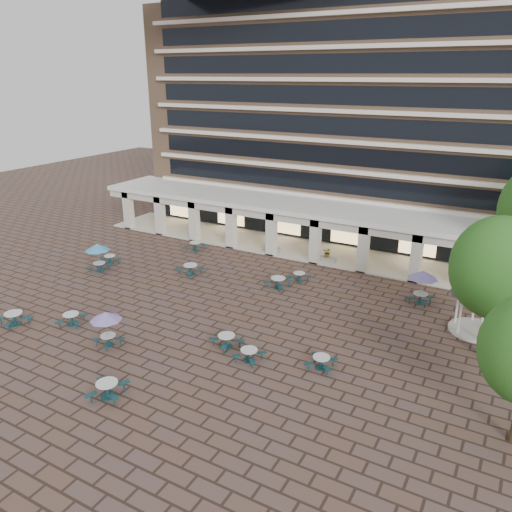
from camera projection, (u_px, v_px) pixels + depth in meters
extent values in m
plane|color=brown|center=(215.00, 314.00, 33.98)|extent=(120.00, 120.00, 0.00)
cube|color=#9F795A|center=(350.00, 119.00, 51.09)|extent=(40.00, 15.00, 22.00)
cube|color=silver|center=(318.00, 196.00, 46.97)|extent=(36.80, 0.50, 0.35)
cube|color=black|center=(319.00, 182.00, 46.71)|extent=(35.20, 0.05, 1.60)
cube|color=silver|center=(319.00, 169.00, 46.08)|extent=(36.80, 0.50, 0.35)
cube|color=black|center=(321.00, 154.00, 45.82)|extent=(35.20, 0.05, 1.60)
cube|color=silver|center=(320.00, 140.00, 45.18)|extent=(36.80, 0.50, 0.35)
cube|color=black|center=(322.00, 125.00, 44.92)|extent=(35.20, 0.05, 1.60)
cube|color=silver|center=(322.00, 110.00, 44.29)|extent=(36.80, 0.50, 0.35)
cube|color=black|center=(323.00, 95.00, 44.03)|extent=(35.20, 0.05, 1.60)
cube|color=silver|center=(323.00, 79.00, 43.39)|extent=(36.80, 0.50, 0.35)
cube|color=black|center=(325.00, 63.00, 43.13)|extent=(35.20, 0.05, 1.60)
cube|color=silver|center=(324.00, 47.00, 42.50)|extent=(36.80, 0.50, 0.35)
cube|color=black|center=(326.00, 31.00, 42.24)|extent=(35.20, 0.05, 1.60)
cube|color=silver|center=(326.00, 13.00, 41.60)|extent=(36.80, 0.50, 0.35)
cube|color=white|center=(306.00, 206.00, 44.82)|extent=(42.00, 6.60, 0.40)
cube|color=beige|center=(292.00, 218.00, 42.64)|extent=(42.00, 0.30, 0.90)
cube|color=black|center=(316.00, 224.00, 47.86)|extent=(38.00, 0.15, 3.20)
cube|color=beige|center=(304.00, 249.00, 46.25)|extent=(42.00, 6.00, 0.12)
cube|color=beige|center=(128.00, 210.00, 52.15)|extent=(0.80, 0.80, 4.00)
cube|color=beige|center=(160.00, 215.00, 50.22)|extent=(0.80, 0.80, 4.00)
cube|color=beige|center=(194.00, 220.00, 48.28)|extent=(0.80, 0.80, 4.00)
cube|color=beige|center=(231.00, 227.00, 46.35)|extent=(0.80, 0.80, 4.00)
cube|color=beige|center=(271.00, 233.00, 44.42)|extent=(0.80, 0.80, 4.00)
cube|color=beige|center=(315.00, 240.00, 42.48)|extent=(0.80, 0.80, 4.00)
cube|color=beige|center=(363.00, 248.00, 40.55)|extent=(0.80, 0.80, 4.00)
cube|color=beige|center=(416.00, 257.00, 38.62)|extent=(0.80, 0.80, 4.00)
cube|color=beige|center=(475.00, 267.00, 36.68)|extent=(0.80, 0.80, 4.00)
cube|color=#FFD88C|center=(182.00, 206.00, 55.14)|extent=(3.20, 0.08, 2.40)
cube|color=#FFD88C|center=(231.00, 213.00, 52.20)|extent=(3.20, 0.08, 2.40)
cube|color=#FFD88C|center=(286.00, 222.00, 49.27)|extent=(3.20, 0.08, 2.40)
cube|color=#FFD88C|center=(348.00, 231.00, 46.34)|extent=(3.20, 0.08, 2.40)
cube|color=#FFD88C|center=(418.00, 242.00, 43.41)|extent=(3.20, 0.08, 2.40)
cube|color=#FFD88C|center=(498.00, 254.00, 40.48)|extent=(3.20, 0.08, 2.40)
cylinder|color=#143A3E|center=(15.00, 324.00, 32.48)|extent=(0.79, 0.79, 0.05)
cylinder|color=#143A3E|center=(14.00, 319.00, 32.36)|extent=(0.20, 0.20, 0.74)
cylinder|color=silver|center=(13.00, 313.00, 32.21)|extent=(1.13, 1.13, 0.06)
cube|color=#143A3E|center=(28.00, 317.00, 32.35)|extent=(0.69, 0.59, 0.06)
cylinder|color=#143A3E|center=(28.00, 321.00, 32.44)|extent=(0.09, 0.09, 0.47)
cube|color=#143A3E|center=(20.00, 312.00, 33.14)|extent=(0.59, 0.69, 0.06)
cylinder|color=#143A3E|center=(20.00, 315.00, 33.23)|extent=(0.09, 0.09, 0.47)
cube|color=#143A3E|center=(0.00, 318.00, 32.29)|extent=(0.69, 0.59, 0.06)
cylinder|color=#143A3E|center=(1.00, 321.00, 32.38)|extent=(0.09, 0.09, 0.47)
cube|color=#143A3E|center=(8.00, 324.00, 31.50)|extent=(0.59, 0.69, 0.06)
cylinder|color=#143A3E|center=(9.00, 328.00, 31.58)|extent=(0.09, 0.09, 0.47)
cylinder|color=#143A3E|center=(108.00, 396.00, 25.24)|extent=(0.77, 0.77, 0.04)
cylinder|color=#143A3E|center=(108.00, 390.00, 25.13)|extent=(0.20, 0.20, 0.73)
cylinder|color=silver|center=(107.00, 383.00, 24.98)|extent=(1.10, 1.10, 0.05)
cube|color=#143A3E|center=(124.00, 382.00, 25.56)|extent=(0.53, 0.68, 0.05)
cylinder|color=#143A3E|center=(124.00, 387.00, 25.65)|extent=(0.09, 0.09, 0.46)
cube|color=#143A3E|center=(101.00, 380.00, 25.73)|extent=(0.68, 0.53, 0.05)
cylinder|color=#143A3E|center=(102.00, 385.00, 25.82)|extent=(0.09, 0.09, 0.46)
cube|color=#143A3E|center=(91.00, 394.00, 24.61)|extent=(0.53, 0.68, 0.05)
cylinder|color=#143A3E|center=(91.00, 399.00, 24.70)|extent=(0.09, 0.09, 0.46)
cube|color=#143A3E|center=(114.00, 397.00, 24.44)|extent=(0.68, 0.53, 0.05)
cylinder|color=#143A3E|center=(114.00, 401.00, 24.52)|extent=(0.09, 0.09, 0.46)
cylinder|color=#143A3E|center=(227.00, 346.00, 29.87)|extent=(0.71, 0.71, 0.04)
cylinder|color=#143A3E|center=(226.00, 342.00, 29.76)|extent=(0.18, 0.18, 0.67)
cylinder|color=silver|center=(226.00, 335.00, 29.62)|extent=(1.02, 1.02, 0.05)
cube|color=#143A3E|center=(240.00, 341.00, 29.62)|extent=(0.63, 0.47, 0.05)
cylinder|color=#143A3E|center=(240.00, 344.00, 29.70)|extent=(0.08, 0.08, 0.43)
cube|color=#143A3E|center=(229.00, 333.00, 30.46)|extent=(0.47, 0.63, 0.05)
cylinder|color=#143A3E|center=(229.00, 337.00, 30.54)|extent=(0.08, 0.08, 0.43)
cube|color=#143A3E|center=(213.00, 339.00, 29.83)|extent=(0.63, 0.47, 0.05)
cylinder|color=#143A3E|center=(214.00, 342.00, 29.91)|extent=(0.08, 0.08, 0.43)
cube|color=#143A3E|center=(224.00, 347.00, 28.98)|extent=(0.47, 0.63, 0.05)
cylinder|color=#143A3E|center=(224.00, 350.00, 29.07)|extent=(0.08, 0.08, 0.43)
cylinder|color=#143A3E|center=(321.00, 368.00, 27.69)|extent=(0.67, 0.67, 0.04)
cylinder|color=#143A3E|center=(321.00, 363.00, 27.59)|extent=(0.17, 0.17, 0.63)
cylinder|color=silver|center=(321.00, 357.00, 27.45)|extent=(0.96, 0.96, 0.05)
cube|color=#143A3E|center=(333.00, 359.00, 27.77)|extent=(0.55, 0.57, 0.05)
cylinder|color=#143A3E|center=(333.00, 362.00, 27.85)|extent=(0.08, 0.08, 0.40)
cube|color=#143A3E|center=(315.00, 355.00, 28.21)|extent=(0.57, 0.55, 0.05)
cylinder|color=#143A3E|center=(315.00, 358.00, 28.29)|extent=(0.08, 0.08, 0.40)
cube|color=#143A3E|center=(309.00, 364.00, 27.32)|extent=(0.55, 0.57, 0.05)
cylinder|color=#143A3E|center=(309.00, 367.00, 27.40)|extent=(0.08, 0.08, 0.40)
cube|color=#143A3E|center=(327.00, 369.00, 26.89)|extent=(0.57, 0.55, 0.05)
cylinder|color=#143A3E|center=(327.00, 372.00, 26.96)|extent=(0.08, 0.08, 0.40)
cylinder|color=#143A3E|center=(100.00, 271.00, 41.28)|extent=(0.68, 0.68, 0.04)
cylinder|color=#143A3E|center=(100.00, 267.00, 41.18)|extent=(0.18, 0.18, 0.64)
cylinder|color=silver|center=(99.00, 263.00, 41.04)|extent=(0.97, 0.97, 0.05)
cube|color=#143A3E|center=(109.00, 264.00, 41.53)|extent=(0.49, 0.60, 0.05)
cylinder|color=#143A3E|center=(109.00, 267.00, 41.61)|extent=(0.08, 0.08, 0.41)
cube|color=#143A3E|center=(97.00, 263.00, 41.73)|extent=(0.60, 0.49, 0.05)
cylinder|color=#143A3E|center=(97.00, 266.00, 41.81)|extent=(0.08, 0.08, 0.41)
cube|color=#143A3E|center=(90.00, 268.00, 40.74)|extent=(0.49, 0.60, 0.05)
cylinder|color=#143A3E|center=(91.00, 271.00, 40.82)|extent=(0.08, 0.08, 0.41)
cube|color=#143A3E|center=(102.00, 269.00, 40.55)|extent=(0.60, 0.49, 0.05)
cylinder|color=#143A3E|center=(103.00, 272.00, 40.62)|extent=(0.08, 0.08, 0.41)
cylinder|color=gray|center=(99.00, 258.00, 40.88)|extent=(0.05, 0.05, 2.33)
cone|color=#3890CB|center=(97.00, 247.00, 40.57)|extent=(2.04, 2.04, 0.53)
cylinder|color=#143A3E|center=(72.00, 324.00, 32.50)|extent=(0.71, 0.71, 0.04)
cylinder|color=#143A3E|center=(72.00, 320.00, 32.39)|extent=(0.18, 0.18, 0.67)
cylinder|color=silver|center=(71.00, 314.00, 32.25)|extent=(1.02, 1.02, 0.05)
cube|color=#143A3E|center=(83.00, 315.00, 32.84)|extent=(0.46, 0.62, 0.05)
cylinder|color=#143A3E|center=(84.00, 318.00, 32.92)|extent=(0.08, 0.08, 0.43)
cube|color=#143A3E|center=(67.00, 314.00, 32.92)|extent=(0.62, 0.46, 0.05)
cylinder|color=#143A3E|center=(67.00, 317.00, 33.00)|extent=(0.08, 0.08, 0.43)
cube|color=#143A3E|center=(59.00, 322.00, 31.87)|extent=(0.46, 0.62, 0.05)
cylinder|color=#143A3E|center=(60.00, 325.00, 31.95)|extent=(0.08, 0.08, 0.43)
cube|color=#143A3E|center=(76.00, 323.00, 31.79)|extent=(0.62, 0.46, 0.05)
cylinder|color=#143A3E|center=(77.00, 326.00, 31.87)|extent=(0.08, 0.08, 0.43)
cylinder|color=#143A3E|center=(109.00, 345.00, 30.02)|extent=(0.64, 0.64, 0.04)
cylinder|color=#143A3E|center=(109.00, 341.00, 29.92)|extent=(0.16, 0.16, 0.60)
cylinder|color=silver|center=(108.00, 335.00, 29.80)|extent=(0.91, 0.91, 0.05)
cube|color=#143A3E|center=(120.00, 339.00, 29.94)|extent=(0.56, 0.49, 0.05)
cylinder|color=#143A3E|center=(121.00, 342.00, 30.01)|extent=(0.07, 0.07, 0.38)
cube|color=#143A3E|center=(111.00, 334.00, 30.55)|extent=(0.49, 0.56, 0.05)
cylinder|color=#143A3E|center=(111.00, 337.00, 30.62)|extent=(0.07, 0.07, 0.38)
cube|color=#143A3E|center=(96.00, 340.00, 29.83)|extent=(0.56, 0.49, 0.05)
cylinder|color=#143A3E|center=(97.00, 343.00, 29.91)|extent=(0.07, 0.07, 0.38)
cube|color=#143A3E|center=(106.00, 345.00, 29.22)|extent=(0.49, 0.56, 0.05)
cylinder|color=#143A3E|center=(106.00, 348.00, 29.30)|extent=(0.07, 0.07, 0.38)
cylinder|color=gray|center=(107.00, 329.00, 29.65)|extent=(0.05, 0.05, 2.18)
cone|color=#806DB8|center=(106.00, 316.00, 29.35)|extent=(1.91, 1.91, 0.50)
cylinder|color=#143A3E|center=(249.00, 360.00, 28.39)|extent=(0.68, 0.68, 0.04)
cylinder|color=#143A3E|center=(249.00, 356.00, 28.28)|extent=(0.18, 0.18, 0.64)
cylinder|color=silver|center=(249.00, 350.00, 28.15)|extent=(0.97, 0.97, 0.05)
cube|color=#143A3E|center=(262.00, 353.00, 28.41)|extent=(0.58, 0.56, 0.05)
cylinder|color=#143A3E|center=(262.00, 356.00, 28.49)|extent=(0.08, 0.08, 0.41)
cube|color=#143A3E|center=(246.00, 347.00, 28.94)|extent=(0.56, 0.58, 0.05)
cylinder|color=#143A3E|center=(246.00, 351.00, 29.02)|extent=(0.08, 0.08, 0.41)
cube|color=#143A3E|center=(236.00, 356.00, 28.08)|extent=(0.58, 0.56, 0.05)
cylinder|color=#143A3E|center=(236.00, 359.00, 28.16)|extent=(0.08, 0.08, 0.41)
cube|color=#143A3E|center=(252.00, 361.00, 27.55)|extent=(0.56, 0.58, 0.05)
cylinder|color=#143A3E|center=(252.00, 365.00, 27.63)|extent=(0.08, 0.08, 0.41)
cylinder|color=#143A3E|center=(110.00, 263.00, 42.99)|extent=(0.65, 0.65, 0.04)
cylinder|color=#143A3E|center=(110.00, 260.00, 42.89)|extent=(0.17, 0.17, 0.62)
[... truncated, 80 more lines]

